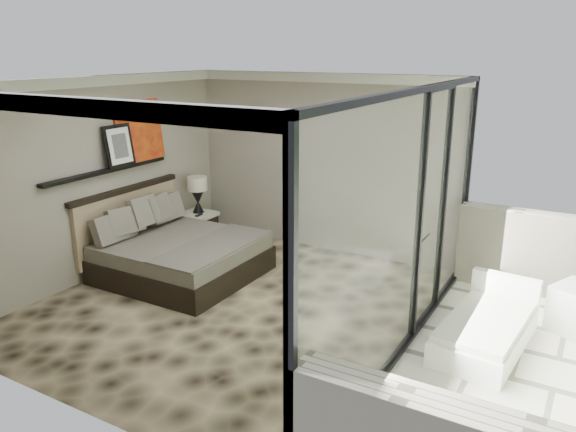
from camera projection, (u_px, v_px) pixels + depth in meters
The scene contains 13 objects.
floor at pixel (233, 304), 7.19m from camera, with size 5.00×5.00×0.00m, color black.
ceiling at pixel (227, 81), 6.39m from camera, with size 4.50×5.00×0.02m, color silver.
back_wall at pixel (322, 164), 8.86m from camera, with size 4.50×0.02×2.80m, color gray.
left_wall at pixel (100, 178), 7.86m from camera, with size 0.02×5.00×2.80m, color gray.
glass_wall at pixel (410, 227), 5.71m from camera, with size 0.08×5.00×2.80m, color white.
terrace_slab at pixel (552, 395), 5.41m from camera, with size 3.00×5.00×0.12m, color beige.
picture_ledge at pixel (108, 171), 7.88m from camera, with size 0.12×2.20×0.05m, color black.
bed at pixel (176, 252), 8.06m from camera, with size 2.05×1.99×1.13m.
nightstand at pixel (198, 227), 9.41m from camera, with size 0.54×0.54×0.54m, color black.
table_lamp at pixel (197, 190), 9.27m from camera, with size 0.33×0.33×0.61m.
abstract_canvas at pixel (139, 131), 8.32m from camera, with size 0.04×0.90×0.90m, color #C75E11.
framed_print at pixel (119, 146), 7.95m from camera, with size 0.03×0.50×0.60m, color black.
lounger at pixel (486, 329), 6.15m from camera, with size 0.91×1.62×0.61m.
Camera 1 is at (3.88, -5.34, 3.14)m, focal length 35.00 mm.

